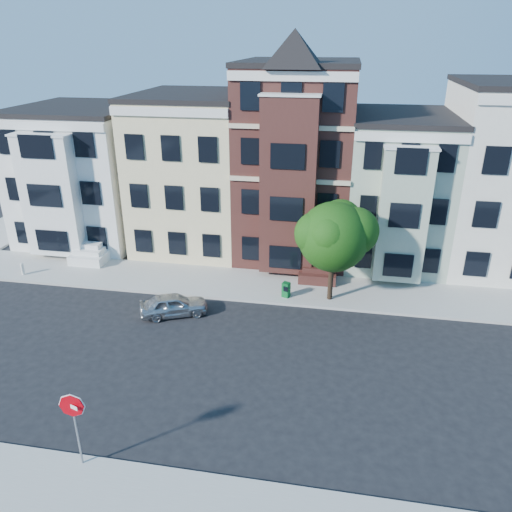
% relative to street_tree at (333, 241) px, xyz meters
% --- Properties ---
extents(ground, '(120.00, 120.00, 0.00)m').
position_rel_street_tree_xyz_m(ground, '(-2.78, -6.99, -3.60)').
color(ground, black).
extents(far_sidewalk, '(60.00, 4.00, 0.15)m').
position_rel_street_tree_xyz_m(far_sidewalk, '(-2.78, 1.01, -3.52)').
color(far_sidewalk, '#9E9B93').
rests_on(far_sidewalk, ground).
extents(house_white, '(8.00, 9.00, 9.00)m').
position_rel_street_tree_xyz_m(house_white, '(-17.78, 7.51, 0.90)').
color(house_white, white).
rests_on(house_white, ground).
extents(house_yellow, '(7.00, 9.00, 10.00)m').
position_rel_street_tree_xyz_m(house_yellow, '(-9.78, 7.51, 1.40)').
color(house_yellow, beige).
rests_on(house_yellow, ground).
extents(house_brown, '(7.00, 9.00, 12.00)m').
position_rel_street_tree_xyz_m(house_brown, '(-2.78, 7.51, 2.40)').
color(house_brown, '#401E19').
rests_on(house_brown, ground).
extents(house_green, '(6.00, 9.00, 9.00)m').
position_rel_street_tree_xyz_m(house_green, '(3.72, 7.51, 0.90)').
color(house_green, '#9EAE97').
rests_on(house_green, ground).
extents(street_tree, '(6.85, 6.85, 6.90)m').
position_rel_street_tree_xyz_m(street_tree, '(0.00, 0.00, 0.00)').
color(street_tree, '#1F5212').
rests_on(street_tree, far_sidewalk).
extents(parked_car, '(3.80, 2.69, 1.20)m').
position_rel_street_tree_xyz_m(parked_car, '(-8.06, -2.96, -3.00)').
color(parked_car, '#ABAEB2').
rests_on(parked_car, ground).
extents(newspaper_box, '(0.49, 0.47, 0.87)m').
position_rel_street_tree_xyz_m(newspaper_box, '(-2.43, -0.18, -3.02)').
color(newspaper_box, '#0A5C25').
rests_on(newspaper_box, far_sidewalk).
extents(fire_hydrant, '(0.22, 0.22, 0.61)m').
position_rel_street_tree_xyz_m(fire_hydrant, '(-18.69, -0.19, -3.15)').
color(fire_hydrant, beige).
rests_on(fire_hydrant, far_sidewalk).
extents(stop_sign, '(0.90, 0.40, 3.29)m').
position_rel_street_tree_xyz_m(stop_sign, '(-7.84, -13.32, -1.81)').
color(stop_sign, '#B9000A').
rests_on(stop_sign, near_sidewalk).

